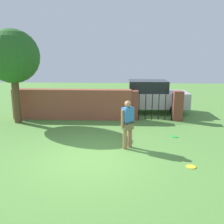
{
  "coord_description": "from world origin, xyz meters",
  "views": [
    {
      "loc": [
        1.03,
        -6.87,
        3.09
      ],
      "look_at": [
        0.57,
        1.98,
        1.0
      ],
      "focal_mm": 39.68,
      "sensor_mm": 36.0,
      "label": 1
    }
  ],
  "objects": [
    {
      "name": "frisbee_green",
      "position": [
        2.94,
        2.21,
        0.01
      ],
      "size": [
        0.27,
        0.27,
        0.02
      ],
      "primitive_type": "cylinder",
      "color": "green",
      "rests_on": "ground"
    },
    {
      "name": "fence_gate",
      "position": [
        2.49,
        4.69,
        0.7
      ],
      "size": [
        2.53,
        0.44,
        1.4
      ],
      "color": "brown",
      "rests_on": "ground"
    },
    {
      "name": "person",
      "position": [
        1.14,
        0.97,
        0.9
      ],
      "size": [
        0.44,
        0.4,
        1.62
      ],
      "rotation": [
        0.0,
        0.0,
        0.69
      ],
      "color": "#9E704C",
      "rests_on": "ground"
    },
    {
      "name": "car",
      "position": [
        2.25,
        6.3,
        0.86
      ],
      "size": [
        4.23,
        1.97,
        1.72
      ],
      "rotation": [
        0.0,
        0.0,
        3.16
      ],
      "color": "#B7B7BC",
      "rests_on": "ground"
    },
    {
      "name": "ground_plane",
      "position": [
        0.0,
        0.0,
        0.0
      ],
      "size": [
        40.0,
        40.0,
        0.0
      ],
      "primitive_type": "plane",
      "color": "#568C3D"
    },
    {
      "name": "frisbee_yellow",
      "position": [
        2.91,
        -0.38,
        0.01
      ],
      "size": [
        0.27,
        0.27,
        0.02
      ],
      "primitive_type": "cylinder",
      "color": "yellow",
      "rests_on": "ground"
    },
    {
      "name": "tree",
      "position": [
        -3.88,
        3.93,
        2.95
      ],
      "size": [
        2.34,
        2.34,
        4.16
      ],
      "color": "brown",
      "rests_on": "ground"
    },
    {
      "name": "brick_wall",
      "position": [
        -1.5,
        4.69,
        0.72
      ],
      "size": [
        5.69,
        0.5,
        1.45
      ],
      "primitive_type": "cube",
      "color": "brown",
      "rests_on": "ground"
    }
  ]
}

